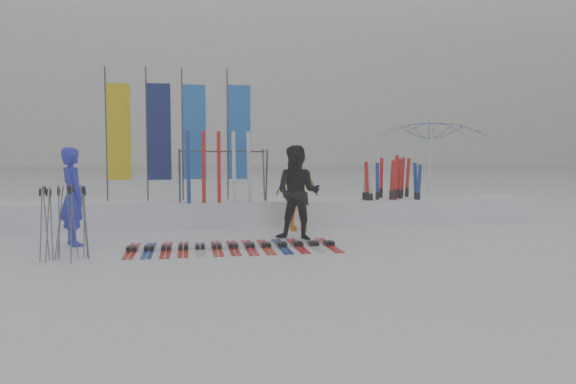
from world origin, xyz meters
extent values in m
plane|color=white|center=(0.00, 0.00, 0.00)|extent=(120.00, 120.00, 0.00)
cube|color=white|center=(0.00, 4.60, 0.30)|extent=(14.00, 1.60, 0.60)
imported|color=#202BBC|center=(-3.84, 2.04, 0.93)|extent=(0.72, 0.81, 1.86)
imported|color=black|center=(0.47, 2.00, 0.95)|extent=(1.14, 1.04, 1.91)
imported|color=#FFA510|center=(0.72, 3.37, 0.83)|extent=(1.00, 0.46, 1.66)
imported|color=white|center=(5.06, 5.88, 1.38)|extent=(3.60, 3.65, 2.75)
cube|color=red|center=(-2.70, 1.22, 0.04)|extent=(0.17, 1.63, 0.07)
cube|color=navy|center=(-2.40, 1.22, 0.04)|extent=(0.17, 1.66, 0.07)
cube|color=red|center=(-2.10, 1.22, 0.04)|extent=(0.17, 1.69, 0.07)
cube|color=#B2200E|center=(-1.80, 1.22, 0.04)|extent=(0.17, 1.65, 0.07)
cube|color=silver|center=(-1.50, 1.22, 0.04)|extent=(0.17, 1.70, 0.07)
cube|color=red|center=(-1.19, 1.22, 0.04)|extent=(0.17, 1.64, 0.07)
cube|color=red|center=(-0.89, 1.22, 0.04)|extent=(0.17, 1.60, 0.07)
cube|color=red|center=(-0.59, 1.22, 0.04)|extent=(0.17, 1.67, 0.07)
cube|color=red|center=(-0.29, 1.22, 0.04)|extent=(0.17, 1.68, 0.07)
cube|color=navy|center=(0.01, 1.22, 0.04)|extent=(0.17, 1.66, 0.07)
cube|color=red|center=(0.32, 1.22, 0.04)|extent=(0.17, 1.64, 0.07)
cube|color=#B2B4B9|center=(0.62, 1.22, 0.04)|extent=(0.17, 1.60, 0.07)
cube|color=red|center=(0.92, 1.22, 0.04)|extent=(0.17, 1.65, 0.07)
cylinder|color=#595B60|center=(-3.72, 1.05, 0.60)|extent=(0.06, 0.05, 1.21)
cylinder|color=#595B60|center=(-3.38, 0.57, 0.62)|extent=(0.11, 0.05, 1.25)
cylinder|color=#595B60|center=(-4.02, 0.42, 0.61)|extent=(0.11, 0.09, 1.21)
cylinder|color=#595B60|center=(-3.99, 0.62, 0.62)|extent=(0.07, 0.09, 1.24)
cylinder|color=#595B60|center=(-3.79, 0.64, 0.60)|extent=(0.06, 0.11, 1.20)
cylinder|color=#595B60|center=(-3.42, 0.85, 0.59)|extent=(0.07, 0.11, 1.17)
cylinder|color=#595B60|center=(-3.42, 0.76, 0.61)|extent=(0.05, 0.04, 1.22)
cylinder|color=#595B60|center=(-3.40, 0.78, 0.61)|extent=(0.12, 0.15, 1.20)
cylinder|color=#595B60|center=(-3.80, 0.73, 0.60)|extent=(0.13, 0.02, 1.19)
cylinder|color=#595B60|center=(-3.53, 0.26, 0.63)|extent=(0.05, 0.09, 1.26)
cylinder|color=#595B60|center=(-3.79, 0.63, 0.62)|extent=(0.15, 0.16, 1.23)
cylinder|color=#595B60|center=(-3.57, 0.70, 0.63)|extent=(0.12, 0.05, 1.26)
cylinder|color=#595B60|center=(-3.92, 0.65, 0.60)|extent=(0.06, 0.13, 1.19)
cylinder|color=#595B60|center=(-3.93, 0.45, 0.61)|extent=(0.09, 0.14, 1.20)
cylinder|color=#383A3F|center=(-3.62, 4.94, 2.20)|extent=(0.04, 0.04, 3.20)
cube|color=yellow|center=(-3.33, 4.94, 2.25)|extent=(0.55, 0.03, 2.30)
cylinder|color=#383A3F|center=(-2.66, 4.78, 2.20)|extent=(0.04, 0.04, 3.20)
cube|color=#0C1757|center=(-2.37, 4.78, 2.25)|extent=(0.55, 0.03, 2.30)
cylinder|color=#383A3F|center=(-1.83, 4.89, 2.20)|extent=(0.04, 0.04, 3.20)
cube|color=blue|center=(-1.54, 4.89, 2.25)|extent=(0.55, 0.03, 2.30)
cylinder|color=#383A3F|center=(-0.74, 4.83, 2.20)|extent=(0.04, 0.04, 3.20)
cube|color=blue|center=(-0.45, 4.83, 2.25)|extent=(0.55, 0.03, 2.30)
cylinder|color=#383A3F|center=(-1.90, 3.95, 1.23)|extent=(0.04, 0.30, 1.23)
cylinder|color=#383A3F|center=(-1.90, 4.45, 1.23)|extent=(0.04, 0.30, 1.23)
cylinder|color=#383A3F|center=(0.10, 3.95, 1.23)|extent=(0.04, 0.30, 1.23)
cylinder|color=#383A3F|center=(0.10, 4.45, 1.23)|extent=(0.04, 0.30, 1.23)
cylinder|color=#383A3F|center=(-0.90, 4.20, 1.78)|extent=(2.00, 0.04, 0.04)
cube|color=silver|center=(2.54, 4.13, 0.75)|extent=(0.09, 0.02, 1.49)
cube|color=red|center=(3.68, 4.56, 0.81)|extent=(0.09, 0.04, 1.63)
cube|color=red|center=(3.15, 4.64, 0.81)|extent=(0.09, 0.04, 1.62)
cube|color=silver|center=(2.65, 3.94, 0.73)|extent=(0.09, 0.03, 1.46)
cube|color=navy|center=(2.88, 4.13, 0.75)|extent=(0.09, 0.03, 1.51)
cube|color=red|center=(2.54, 3.91, 0.77)|extent=(0.09, 0.04, 1.54)
cube|color=red|center=(3.52, 4.27, 0.78)|extent=(0.09, 0.03, 1.56)
cube|color=navy|center=(3.84, 4.03, 0.75)|extent=(0.09, 0.02, 1.51)
cube|color=red|center=(3.21, 4.06, 0.78)|extent=(0.09, 0.04, 1.57)
cube|color=navy|center=(3.85, 3.91, 0.73)|extent=(0.09, 0.04, 1.46)
cube|color=red|center=(3.23, 3.84, 0.84)|extent=(0.09, 0.02, 1.68)
cube|color=red|center=(3.89, 4.75, 0.80)|extent=(0.09, 0.03, 1.61)
cube|color=red|center=(3.50, 4.32, 0.80)|extent=(0.09, 0.03, 1.61)
cube|color=red|center=(3.52, 4.64, 0.85)|extent=(0.09, 0.02, 1.69)
camera|label=1|loc=(-1.66, -9.03, 1.78)|focal=35.00mm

